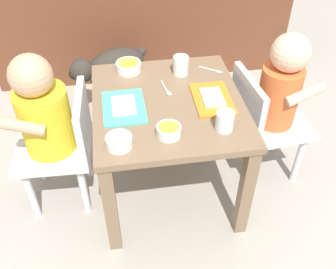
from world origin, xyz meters
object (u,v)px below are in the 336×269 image
(dining_table, at_px, (168,119))
(dog, at_px, (112,69))
(seated_child_right, at_px, (277,94))
(seated_child_left, at_px, (48,118))
(food_tray_right, at_px, (212,98))
(water_cup_left, at_px, (225,122))
(veggie_bowl_near, at_px, (119,141))
(food_tray_left, at_px, (124,107))
(veggie_bowl_far, at_px, (129,66))
(spoon_by_left_tray, at_px, (167,90))
(spoon_by_right_tray, at_px, (213,70))
(water_cup_right, at_px, (181,66))
(cereal_bowl_left_side, at_px, (169,131))

(dining_table, xyz_separation_m, dog, (-0.19, 0.62, -0.14))
(seated_child_right, bearing_deg, seated_child_left, -178.87)
(dog, bearing_deg, food_tray_right, -60.98)
(water_cup_left, bearing_deg, dog, 113.71)
(seated_child_left, bearing_deg, veggie_bowl_near, -42.92)
(dog, xyz_separation_m, water_cup_left, (0.35, -0.80, 0.25))
(food_tray_left, bearing_deg, seated_child_right, 4.97)
(veggie_bowl_far, height_order, veggie_bowl_near, veggie_bowl_far)
(seated_child_right, distance_m, dog, 0.87)
(spoon_by_left_tray, bearing_deg, dining_table, -95.21)
(food_tray_left, bearing_deg, dining_table, 5.29)
(seated_child_left, height_order, veggie_bowl_far, seated_child_left)
(water_cup_left, height_order, spoon_by_left_tray, water_cup_left)
(seated_child_left, distance_m, water_cup_left, 0.63)
(dining_table, bearing_deg, dog, 107.26)
(seated_child_left, relative_size, seated_child_right, 1.01)
(seated_child_right, height_order, spoon_by_right_tray, seated_child_right)
(food_tray_right, height_order, veggie_bowl_near, veggie_bowl_near)
(dog, xyz_separation_m, veggie_bowl_near, (0.01, -0.83, 0.24))
(water_cup_right, xyz_separation_m, spoon_by_right_tray, (0.13, -0.00, -0.03))
(water_cup_left, distance_m, veggie_bowl_far, 0.49)
(dining_table, distance_m, water_cup_left, 0.26)
(veggie_bowl_far, relative_size, veggie_bowl_near, 1.19)
(food_tray_right, distance_m, veggie_bowl_near, 0.40)
(spoon_by_left_tray, distance_m, spoon_by_right_tray, 0.23)
(food_tray_left, height_order, veggie_bowl_far, veggie_bowl_far)
(food_tray_right, distance_m, cereal_bowl_left_side, 0.25)
(seated_child_left, distance_m, spoon_by_right_tray, 0.66)
(food_tray_right, distance_m, veggie_bowl_far, 0.37)
(cereal_bowl_left_side, bearing_deg, seated_child_right, 25.52)
(cereal_bowl_left_side, bearing_deg, dog, 101.75)
(spoon_by_right_tray, bearing_deg, seated_child_left, -166.42)
(dining_table, height_order, food_tray_left, food_tray_left)
(veggie_bowl_far, bearing_deg, seated_child_right, -18.99)
(water_cup_left, relative_size, spoon_by_left_tray, 0.68)
(dining_table, height_order, seated_child_right, seated_child_right)
(water_cup_right, bearing_deg, veggie_bowl_far, 165.78)
(dog, distance_m, veggie_bowl_near, 0.86)
(seated_child_left, distance_m, water_cup_right, 0.54)
(veggie_bowl_far, height_order, spoon_by_right_tray, veggie_bowl_far)
(dining_table, relative_size, veggie_bowl_far, 5.88)
(seated_child_left, relative_size, cereal_bowl_left_side, 8.25)
(dog, bearing_deg, water_cup_right, -58.63)
(food_tray_left, relative_size, spoon_by_left_tray, 2.03)
(water_cup_right, bearing_deg, spoon_by_left_tray, -124.05)
(dog, height_order, water_cup_right, water_cup_right)
(veggie_bowl_near, xyz_separation_m, spoon_by_right_tray, (0.40, 0.38, -0.02))
(food_tray_right, bearing_deg, water_cup_left, -90.38)
(cereal_bowl_left_side, distance_m, spoon_by_left_tray, 0.25)
(cereal_bowl_left_side, bearing_deg, spoon_by_left_tray, 82.70)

